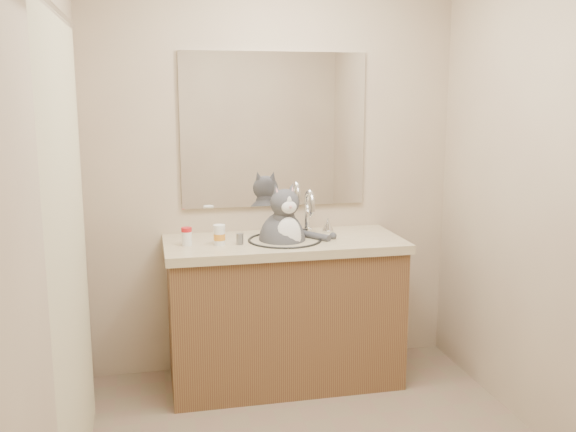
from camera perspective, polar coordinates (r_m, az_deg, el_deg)
The scene contains 8 objects.
room at distance 2.63m, azimuth 4.01°, elevation 0.72°, with size 2.22×2.52×2.42m.
vanity at distance 3.73m, azimuth -0.35°, elevation -8.21°, with size 1.34×0.59×1.12m.
mirror at distance 3.80m, azimuth -1.23°, elevation 7.64°, with size 1.10×0.02×0.90m, color white.
shower_curtain at distance 2.68m, azimuth -18.80°, elevation -3.36°, with size 0.02×1.30×1.93m.
cat at distance 3.61m, azimuth -0.42°, elevation -1.95°, with size 0.42×0.33×0.53m.
pill_bottle_redcap at distance 3.52m, azimuth -9.00°, elevation -1.80°, with size 0.07×0.07×0.10m.
pill_bottle_orange at distance 3.51m, azimuth -6.12°, elevation -1.71°, with size 0.08×0.08×0.11m.
grey_canister at distance 3.51m, azimuth -4.30°, elevation -2.05°, with size 0.04×0.04×0.06m.
Camera 1 is at (-0.74, -2.49, 1.66)m, focal length 40.00 mm.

